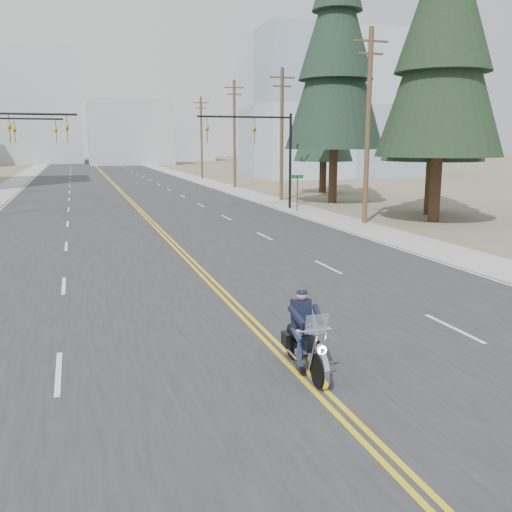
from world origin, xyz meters
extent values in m
plane|color=#776D56|center=(0.00, 0.00, 0.00)|extent=(400.00, 400.00, 0.00)
cube|color=#303033|center=(0.00, 70.00, 0.01)|extent=(20.00, 200.00, 0.01)
cube|color=#A5A5A0|center=(-11.50, 70.00, 0.01)|extent=(3.00, 200.00, 0.01)
cube|color=#A5A5A0|center=(11.50, 70.00, 0.01)|extent=(3.00, 200.00, 0.01)
cylinder|color=black|center=(-7.50, 32.00, 6.70)|extent=(7.00, 0.14, 0.14)
imported|color=#BF8C0C|center=(-8.20, 32.00, 6.05)|extent=(0.21, 0.26, 1.30)
imported|color=#BF8C0C|center=(-4.70, 32.00, 6.05)|extent=(0.21, 0.26, 1.30)
cylinder|color=black|center=(11.00, 32.00, 3.50)|extent=(0.20, 0.20, 7.00)
cylinder|color=black|center=(7.50, 32.00, 6.70)|extent=(7.00, 0.14, 0.14)
imported|color=#BF8C0C|center=(8.20, 32.00, 6.05)|extent=(0.21, 0.26, 1.30)
imported|color=#BF8C0C|center=(4.70, 32.00, 6.05)|extent=(0.21, 0.26, 1.30)
cylinder|color=black|center=(-8.00, 40.00, 6.70)|extent=(6.00, 0.14, 0.14)
imported|color=#BF8C0C|center=(-8.60, 40.00, 6.05)|extent=(0.21, 0.26, 1.30)
imported|color=#BF8C0C|center=(-5.60, 40.00, 6.05)|extent=(0.21, 0.26, 1.30)
cylinder|color=black|center=(10.80, 30.00, 1.30)|extent=(0.06, 0.06, 2.60)
cube|color=#0C5926|center=(10.80, 30.00, 2.50)|extent=(0.90, 0.03, 0.25)
cylinder|color=brown|center=(12.50, 23.00, 5.75)|extent=(0.30, 0.30, 11.50)
cube|color=brown|center=(12.50, 23.00, 10.70)|extent=(2.20, 0.12, 0.12)
cube|color=brown|center=(12.50, 23.00, 10.00)|extent=(1.60, 0.12, 0.12)
cylinder|color=brown|center=(12.50, 38.00, 5.50)|extent=(0.30, 0.30, 11.00)
cube|color=brown|center=(12.50, 38.00, 10.20)|extent=(2.20, 0.12, 0.12)
cube|color=brown|center=(12.50, 38.00, 9.50)|extent=(1.60, 0.12, 0.12)
cylinder|color=brown|center=(12.50, 53.00, 5.75)|extent=(0.30, 0.30, 11.50)
cube|color=brown|center=(12.50, 53.00, 10.70)|extent=(2.20, 0.12, 0.12)
cube|color=brown|center=(12.50, 53.00, 10.00)|extent=(1.60, 0.12, 0.12)
cylinder|color=brown|center=(12.50, 70.00, 5.50)|extent=(0.30, 0.30, 11.00)
cube|color=brown|center=(12.50, 70.00, 10.20)|extent=(2.20, 0.12, 0.12)
cube|color=brown|center=(12.50, 70.00, 9.50)|extent=(1.60, 0.12, 0.12)
cube|color=#9EB5CC|center=(32.00, 70.00, 10.00)|extent=(24.00, 16.00, 20.00)
cube|color=#ADB2B7|center=(8.00, 125.00, 7.00)|extent=(18.00, 14.00, 14.00)
cube|color=#B7BCC6|center=(40.00, 110.00, 9.00)|extent=(16.00, 12.00, 18.00)
cube|color=#ADB2B7|center=(-12.00, 140.00, 13.00)|extent=(20.00, 15.00, 26.00)
cube|color=#B7BCC6|center=(25.00, 150.00, 6.00)|extent=(14.00, 14.00, 12.00)
cylinder|color=#382619|center=(16.97, 22.31, 2.02)|extent=(0.79, 0.79, 4.05)
cone|color=black|center=(16.97, 22.31, 10.12)|extent=(7.64, 7.64, 12.14)
cylinder|color=#382619|center=(18.91, 25.67, 1.84)|extent=(0.80, 0.80, 3.67)
cone|color=#193220|center=(18.91, 25.67, 9.18)|extent=(6.88, 6.88, 11.01)
cone|color=#193220|center=(18.91, 25.67, 12.30)|extent=(5.16, 5.16, 8.26)
cylinder|color=#382619|center=(15.79, 34.69, 2.19)|extent=(0.77, 0.77, 4.39)
cone|color=black|center=(15.79, 34.69, 10.97)|extent=(7.90, 7.90, 13.16)
cone|color=black|center=(15.79, 34.69, 14.70)|extent=(5.92, 5.92, 9.87)
cylinder|color=#382619|center=(19.00, 43.85, 1.55)|extent=(0.73, 0.73, 3.11)
cone|color=#172F1F|center=(19.00, 43.85, 7.77)|extent=(5.80, 5.80, 9.33)
cone|color=#172F1F|center=(19.00, 43.85, 10.42)|extent=(4.35, 4.35, 7.00)
cone|color=#172F1F|center=(19.00, 43.85, 13.06)|extent=(2.90, 2.90, 4.98)
camera|label=1|loc=(-4.42, -8.27, 4.89)|focal=40.00mm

